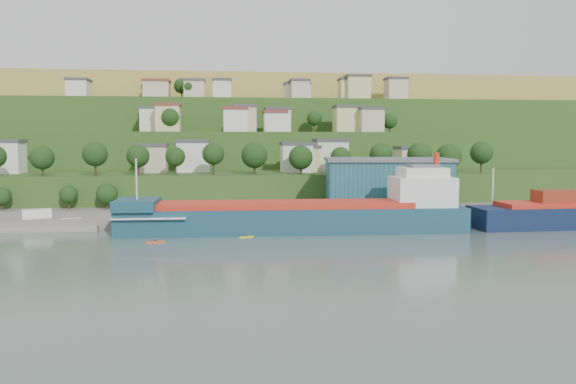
{
  "coord_description": "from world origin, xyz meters",
  "views": [
    {
      "loc": [
        -8.21,
        -108.18,
        19.19
      ],
      "look_at": [
        5.92,
        15.0,
        7.81
      ],
      "focal_mm": 35.0,
      "sensor_mm": 36.0,
      "label": 1
    }
  ],
  "objects": [
    {
      "name": "quay",
      "position": [
        20.0,
        28.0,
        0.0
      ],
      "size": [
        220.0,
        26.0,
        4.0
      ],
      "primitive_type": "cube",
      "color": "slate",
      "rests_on": "ground"
    },
    {
      "name": "dinghy",
      "position": [
        -41.86,
        19.55,
        1.62
      ],
      "size": [
        4.52,
        2.63,
        0.85
      ],
      "primitive_type": "cube",
      "rotation": [
        0.0,
        0.0,
        0.26
      ],
      "color": "silver",
      "rests_on": "pebble_beach"
    },
    {
      "name": "hillside",
      "position": [
        0.01,
        168.69,
        0.09
      ],
      "size": [
        360.0,
        211.37,
        96.0
      ],
      "color": "#284719",
      "rests_on": "ground"
    },
    {
      "name": "kayak_yellow",
      "position": [
        -3.88,
        2.25,
        0.22
      ],
      "size": [
        3.04,
        1.57,
        0.76
      ],
      "rotation": [
        0.0,
        0.0,
        0.36
      ],
      "color": "yellow",
      "rests_on": "ground"
    },
    {
      "name": "caravan",
      "position": [
        -49.64,
        20.94,
        2.6
      ],
      "size": [
        6.48,
        4.59,
        2.79
      ],
      "primitive_type": "cube",
      "rotation": [
        0.0,
        0.0,
        0.39
      ],
      "color": "white",
      "rests_on": "pebble_beach"
    },
    {
      "name": "ground",
      "position": [
        0.0,
        0.0,
        0.0
      ],
      "size": [
        500.0,
        500.0,
        0.0
      ],
      "primitive_type": "plane",
      "color": "#43514B",
      "rests_on": "ground"
    },
    {
      "name": "warehouse",
      "position": [
        32.93,
        30.17,
        8.43
      ],
      "size": [
        33.14,
        22.74,
        12.8
      ],
      "rotation": [
        0.0,
        0.0,
        -0.13
      ],
      "color": "#1E4D5C",
      "rests_on": "quay"
    },
    {
      "name": "kayak_orange",
      "position": [
        -21.24,
        -1.53,
        0.26
      ],
      "size": [
        3.51,
        1.18,
        0.87
      ],
      "rotation": [
        0.0,
        0.0,
        0.17
      ],
      "color": "#E84F14",
      "rests_on": "ground"
    },
    {
      "name": "pebble_beach",
      "position": [
        -55.0,
        22.0,
        0.0
      ],
      "size": [
        40.0,
        18.0,
        2.4
      ],
      "primitive_type": "cube",
      "color": "slate",
      "rests_on": "ground"
    },
    {
      "name": "cargo_ship_near",
      "position": [
        8.66,
        8.32,
        2.98
      ],
      "size": [
        72.97,
        13.81,
        18.67
      ],
      "rotation": [
        0.0,
        0.0,
        -0.03
      ],
      "color": "#163F52",
      "rests_on": "ground"
    }
  ]
}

